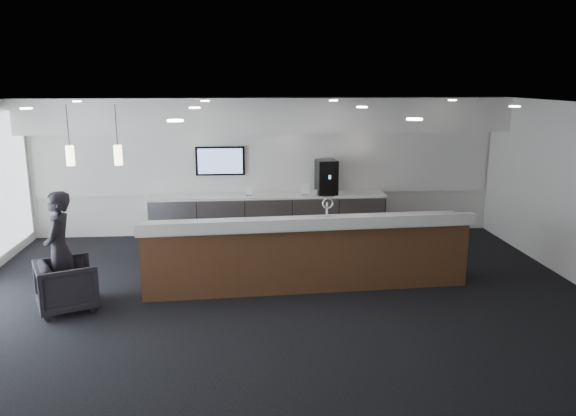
{
  "coord_description": "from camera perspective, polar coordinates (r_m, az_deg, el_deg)",
  "views": [
    {
      "loc": [
        -0.57,
        -8.12,
        3.37
      ],
      "look_at": [
        0.24,
        1.3,
        1.19
      ],
      "focal_mm": 35.0,
      "sensor_mm": 36.0,
      "label": 1
    }
  ],
  "objects": [
    {
      "name": "cup_0",
      "position": [
        12.06,
        4.82,
        1.63
      ],
      "size": [
        0.11,
        0.11,
        0.1
      ],
      "primitive_type": "imported",
      "color": "white",
      "rests_on": "back_credenza"
    },
    {
      "name": "wall_tv",
      "position": [
        12.15,
        -6.9,
        4.77
      ],
      "size": [
        1.05,
        0.08,
        0.62
      ],
      "color": "black",
      "rests_on": "back_wall"
    },
    {
      "name": "ceiling",
      "position": [
        8.14,
        -0.89,
        10.4
      ],
      "size": [
        10.0,
        8.0,
        0.02
      ],
      "primitive_type": "cube",
      "color": "black",
      "rests_on": "back_wall"
    },
    {
      "name": "armchair",
      "position": [
        9.02,
        -21.57,
        -7.31
      ],
      "size": [
        1.08,
        1.07,
        0.76
      ],
      "primitive_type": "imported",
      "rotation": [
        0.0,
        0.0,
        1.98
      ],
      "color": "black",
      "rests_on": "ground"
    },
    {
      "name": "back_credenza",
      "position": [
        12.12,
        -2.06,
        -0.81
      ],
      "size": [
        5.06,
        0.66,
        0.95
      ],
      "color": "gray",
      "rests_on": "ground"
    },
    {
      "name": "cup_2",
      "position": [
        12.01,
        3.5,
        1.61
      ],
      "size": [
        0.14,
        0.14,
        0.1
      ],
      "primitive_type": "imported",
      "rotation": [
        0.0,
        0.0,
        1.29
      ],
      "color": "white",
      "rests_on": "back_credenza"
    },
    {
      "name": "ground",
      "position": [
        8.81,
        -0.82,
        -9.5
      ],
      "size": [
        10.0,
        10.0,
        0.0
      ],
      "primitive_type": "plane",
      "color": "black",
      "rests_on": "ground"
    },
    {
      "name": "info_sign_left",
      "position": [
        11.91,
        -3.99,
        1.74
      ],
      "size": [
        0.15,
        0.04,
        0.2
      ],
      "primitive_type": "cube",
      "rotation": [
        0.0,
        0.0,
        -0.1
      ],
      "color": "white",
      "rests_on": "back_credenza"
    },
    {
      "name": "pendant_right",
      "position": [
        9.34,
        -20.67,
        5.28
      ],
      "size": [
        0.12,
        0.12,
        0.3
      ],
      "primitive_type": "cylinder",
      "color": "#FFF1C6",
      "rests_on": "ceiling"
    },
    {
      "name": "lounge_guest",
      "position": [
        9.06,
        -22.2,
        -3.94
      ],
      "size": [
        0.45,
        0.66,
        1.77
      ],
      "primitive_type": "imported",
      "rotation": [
        0.0,
        0.0,
        -1.53
      ],
      "color": "black",
      "rests_on": "ground"
    },
    {
      "name": "cup_3",
      "position": [
        11.99,
        2.84,
        1.6
      ],
      "size": [
        0.14,
        0.14,
        0.1
      ],
      "primitive_type": "imported",
      "rotation": [
        0.0,
        0.0,
        1.94
      ],
      "color": "white",
      "rests_on": "back_credenza"
    },
    {
      "name": "alcove_panel",
      "position": [
        12.23,
        -2.18,
        4.67
      ],
      "size": [
        9.8,
        0.06,
        1.4
      ],
      "primitive_type": "cube",
      "color": "white",
      "rests_on": "back_wall"
    },
    {
      "name": "info_sign_right",
      "position": [
        11.95,
        1.8,
        1.91
      ],
      "size": [
        0.18,
        0.05,
        0.25
      ],
      "primitive_type": "cube",
      "rotation": [
        0.0,
        0.0,
        -0.16
      ],
      "color": "white",
      "rests_on": "back_credenza"
    },
    {
      "name": "coffee_machine",
      "position": [
        12.05,
        3.91,
        3.16
      ],
      "size": [
        0.46,
        0.57,
        0.73
      ],
      "rotation": [
        0.0,
        0.0,
        0.09
      ],
      "color": "black",
      "rests_on": "back_credenza"
    },
    {
      "name": "ceiling_can_lights",
      "position": [
        8.15,
        -0.89,
        10.19
      ],
      "size": [
        7.0,
        5.0,
        0.02
      ],
      "primitive_type": null,
      "color": "white",
      "rests_on": "ceiling"
    },
    {
      "name": "service_counter",
      "position": [
        9.26,
        1.9,
        -4.58
      ],
      "size": [
        5.39,
        1.17,
        1.49
      ],
      "rotation": [
        0.0,
        0.0,
        0.06
      ],
      "color": "brown",
      "rests_on": "ground"
    },
    {
      "name": "back_wall",
      "position": [
        12.27,
        -2.18,
        4.23
      ],
      "size": [
        10.0,
        0.02,
        3.0
      ],
      "primitive_type": "cube",
      "color": "white",
      "rests_on": "ground"
    },
    {
      "name": "cup_1",
      "position": [
        12.03,
        4.16,
        1.62
      ],
      "size": [
        0.15,
        0.15,
        0.1
      ],
      "primitive_type": "imported",
      "rotation": [
        0.0,
        0.0,
        0.65
      ],
      "color": "white",
      "rests_on": "back_credenza"
    },
    {
      "name": "soffit_bulkhead",
      "position": [
        11.7,
        -2.12,
        9.47
      ],
      "size": [
        10.0,
        0.9,
        0.7
      ],
      "primitive_type": "cube",
      "color": "white",
      "rests_on": "back_wall"
    },
    {
      "name": "pendant_left",
      "position": [
        9.17,
        -16.44,
        5.46
      ],
      "size": [
        0.12,
        0.12,
        0.3
      ],
      "primitive_type": "cylinder",
      "color": "#FFF1C6",
      "rests_on": "ceiling"
    }
  ]
}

